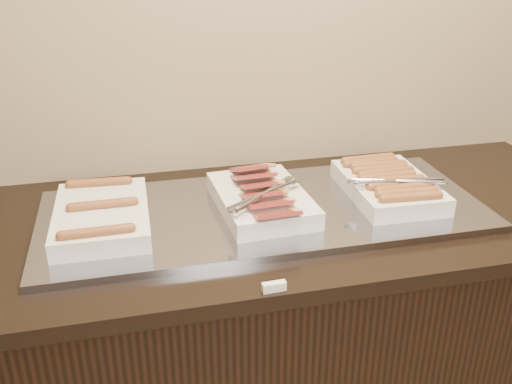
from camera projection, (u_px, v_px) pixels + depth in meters
counter at (258, 345)px, 1.75m from camera, size 2.06×0.76×0.90m
warming_tray at (264, 211)px, 1.56m from camera, size 1.20×0.50×0.02m
dish_left at (102, 215)px, 1.46m from camera, size 0.24×0.35×0.07m
dish_center at (262, 198)px, 1.54m from camera, size 0.26×0.37×0.09m
dish_right at (389, 184)px, 1.62m from camera, size 0.27×0.35×0.08m
label_holder at (274, 287)px, 1.23m from camera, size 0.05×0.02×0.02m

